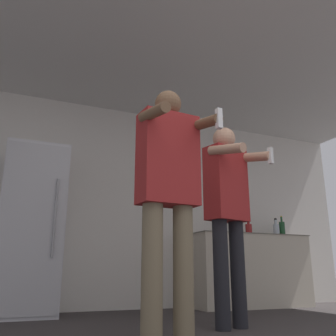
{
  "coord_description": "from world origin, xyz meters",
  "views": [
    {
      "loc": [
        -1.22,
        -1.32,
        0.43
      ],
      "look_at": [
        -0.26,
        0.99,
        1.13
      ],
      "focal_mm": 40.0,
      "sensor_mm": 36.0,
      "label": 1
    }
  ],
  "objects_px": {
    "person_man_side": "(228,204)",
    "bottle_dark_rum": "(276,229)",
    "person_woman_foreground": "(169,189)",
    "refrigerator": "(31,229)",
    "bottle_amber_bourbon": "(249,228)",
    "bottle_red_label": "(232,226)",
    "bottle_brown_liquor": "(282,229)"
  },
  "relations": [
    {
      "from": "bottle_dark_rum",
      "to": "bottle_amber_bourbon",
      "type": "xyz_separation_m",
      "value": [
        -0.46,
        -0.0,
        -0.01
      ]
    },
    {
      "from": "bottle_red_label",
      "to": "person_man_side",
      "type": "height_order",
      "value": "person_man_side"
    },
    {
      "from": "bottle_brown_liquor",
      "to": "person_woman_foreground",
      "type": "distance_m",
      "value": 3.22
    },
    {
      "from": "refrigerator",
      "to": "bottle_amber_bourbon",
      "type": "distance_m",
      "value": 2.77
    },
    {
      "from": "bottle_brown_liquor",
      "to": "bottle_red_label",
      "type": "height_order",
      "value": "bottle_red_label"
    },
    {
      "from": "refrigerator",
      "to": "bottle_red_label",
      "type": "height_order",
      "value": "refrigerator"
    },
    {
      "from": "bottle_red_label",
      "to": "person_woman_foreground",
      "type": "height_order",
      "value": "person_woman_foreground"
    },
    {
      "from": "refrigerator",
      "to": "bottle_brown_liquor",
      "type": "xyz_separation_m",
      "value": [
        3.33,
        0.02,
        0.15
      ]
    },
    {
      "from": "bottle_brown_liquor",
      "to": "bottle_red_label",
      "type": "bearing_deg",
      "value": 180.0
    },
    {
      "from": "person_woman_foreground",
      "to": "bottle_dark_rum",
      "type": "bearing_deg",
      "value": 38.71
    },
    {
      "from": "person_woman_foreground",
      "to": "refrigerator",
      "type": "bearing_deg",
      "value": 111.77
    },
    {
      "from": "bottle_amber_bourbon",
      "to": "person_man_side",
      "type": "relative_size",
      "value": 0.15
    },
    {
      "from": "bottle_dark_rum",
      "to": "person_man_side",
      "type": "distance_m",
      "value": 2.31
    },
    {
      "from": "person_woman_foreground",
      "to": "bottle_red_label",
      "type": "bearing_deg",
      "value": 48.58
    },
    {
      "from": "bottle_red_label",
      "to": "person_woman_foreground",
      "type": "relative_size",
      "value": 0.17
    },
    {
      "from": "refrigerator",
      "to": "person_man_side",
      "type": "relative_size",
      "value": 1.03
    },
    {
      "from": "refrigerator",
      "to": "bottle_dark_rum",
      "type": "height_order",
      "value": "refrigerator"
    },
    {
      "from": "person_man_side",
      "to": "bottle_dark_rum",
      "type": "bearing_deg",
      "value": 41.77
    },
    {
      "from": "refrigerator",
      "to": "bottle_dark_rum",
      "type": "distance_m",
      "value": 3.23
    },
    {
      "from": "bottle_red_label",
      "to": "person_woman_foreground",
      "type": "xyz_separation_m",
      "value": [
        -1.73,
        -1.96,
        -0.05
      ]
    },
    {
      "from": "bottle_dark_rum",
      "to": "person_woman_foreground",
      "type": "xyz_separation_m",
      "value": [
        -2.45,
        -1.96,
        -0.03
      ]
    },
    {
      "from": "refrigerator",
      "to": "bottle_dark_rum",
      "type": "bearing_deg",
      "value": 0.44
    },
    {
      "from": "refrigerator",
      "to": "bottle_amber_bourbon",
      "type": "height_order",
      "value": "refrigerator"
    },
    {
      "from": "refrigerator",
      "to": "bottle_amber_bourbon",
      "type": "relative_size",
      "value": 7.03
    },
    {
      "from": "bottle_dark_rum",
      "to": "person_woman_foreground",
      "type": "relative_size",
      "value": 0.15
    },
    {
      "from": "bottle_red_label",
      "to": "bottle_brown_liquor",
      "type": "bearing_deg",
      "value": -0.0
    },
    {
      "from": "bottle_amber_bourbon",
      "to": "bottle_red_label",
      "type": "relative_size",
      "value": 0.84
    },
    {
      "from": "bottle_red_label",
      "to": "person_woman_foreground",
      "type": "distance_m",
      "value": 2.62
    },
    {
      "from": "bottle_brown_liquor",
      "to": "person_man_side",
      "type": "relative_size",
      "value": 0.17
    },
    {
      "from": "bottle_dark_rum",
      "to": "person_man_side",
      "type": "height_order",
      "value": "person_man_side"
    },
    {
      "from": "refrigerator",
      "to": "bottle_brown_liquor",
      "type": "height_order",
      "value": "refrigerator"
    },
    {
      "from": "bottle_dark_rum",
      "to": "bottle_red_label",
      "type": "xyz_separation_m",
      "value": [
        -0.72,
        -0.0,
        0.02
      ]
    }
  ]
}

